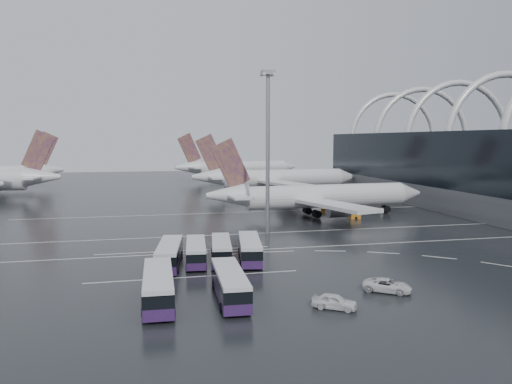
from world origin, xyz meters
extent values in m
plane|color=black|center=(0.00, 0.00, 0.00)|extent=(420.00, 420.00, 0.00)
torus|color=silver|center=(58.00, 28.00, 18.00)|extent=(33.80, 1.80, 33.80)
torus|color=silver|center=(58.00, 47.00, 18.00)|extent=(33.80, 1.80, 33.80)
torus|color=silver|center=(58.00, 66.00, 18.00)|extent=(33.80, 1.80, 33.80)
torus|color=silver|center=(58.00, 85.00, 18.00)|extent=(33.80, 1.80, 33.80)
cube|color=silver|center=(0.00, -2.00, 0.01)|extent=(120.00, 0.25, 0.01)
cube|color=silver|center=(0.00, 12.00, 0.01)|extent=(120.00, 0.25, 0.01)
cube|color=silver|center=(0.00, 40.00, 0.01)|extent=(120.00, 0.25, 0.01)
cube|color=silver|center=(-24.00, -16.00, 0.01)|extent=(28.00, 0.25, 0.01)
cube|color=silver|center=(-24.00, 0.00, 0.01)|extent=(28.00, 0.25, 0.01)
cylinder|color=silver|center=(11.87, 29.93, 4.76)|extent=(39.23, 7.84, 5.41)
cone|color=silver|center=(34.11, 31.32, 4.76)|extent=(5.93, 5.75, 5.41)
cone|color=silver|center=(-12.23, 28.41, 5.69)|extent=(9.65, 5.99, 5.41)
cube|color=#4B1760|center=(-11.30, 28.47, 12.60)|extent=(9.01, 1.12, 11.47)
cube|color=silver|center=(-10.37, 28.53, 5.69)|extent=(5.24, 17.03, 0.47)
cube|color=silver|center=(8.88, 18.05, 4.20)|extent=(12.56, 24.23, 0.75)
cube|color=silver|center=(7.41, 41.33, 4.20)|extent=(9.87, 24.03, 0.75)
cylinder|color=slate|center=(11.47, 21.49, 2.52)|extent=(5.32, 3.49, 3.17)
cylinder|color=slate|center=(10.41, 38.25, 2.52)|extent=(5.32, 3.49, 3.17)
cube|color=black|center=(8.15, 29.69, 1.03)|extent=(11.55, 6.66, 2.05)
cylinder|color=silver|center=(15.18, 79.33, 5.15)|extent=(40.98, 8.25, 5.85)
cone|color=silver|center=(38.51, 80.71, 5.15)|extent=(6.39, 6.20, 5.85)
cone|color=silver|center=(-10.18, 77.83, 6.16)|extent=(10.42, 6.44, 5.85)
cube|color=#4B1760|center=(-9.17, 77.89, 13.63)|extent=(9.74, 1.18, 12.41)
cube|color=silver|center=(-8.16, 77.95, 6.16)|extent=(5.61, 18.41, 0.50)
cube|color=silver|center=(11.89, 66.49, 4.54)|extent=(13.51, 26.21, 0.81)
cube|color=silver|center=(10.40, 91.69, 4.54)|extent=(10.76, 26.01, 0.81)
cylinder|color=slate|center=(14.71, 70.20, 2.73)|extent=(5.75, 3.75, 3.43)
cylinder|color=slate|center=(13.63, 88.34, 2.73)|extent=(5.75, 3.75, 3.43)
cube|color=black|center=(11.14, 79.09, 1.11)|extent=(12.47, 7.17, 2.22)
cylinder|color=silver|center=(12.76, 135.73, 5.40)|extent=(41.32, 16.75, 6.14)
cone|color=silver|center=(35.67, 141.98, 5.40)|extent=(7.74, 7.59, 6.14)
cone|color=silver|center=(-12.20, 128.93, 6.46)|extent=(11.83, 8.71, 6.14)
cube|color=#4B1760|center=(-11.18, 129.20, 14.29)|extent=(10.00, 3.30, 13.01)
cube|color=silver|center=(-10.16, 129.48, 6.46)|extent=(9.61, 19.63, 0.53)
cube|color=silver|center=(12.15, 121.85, 4.76)|extent=(18.71, 26.92, 0.85)
cube|color=silver|center=(5.19, 147.38, 4.76)|extent=(8.90, 26.84, 0.85)
cylinder|color=slate|center=(14.24, 126.26, 2.86)|extent=(6.56, 5.00, 3.60)
cylinder|color=slate|center=(9.23, 144.65, 2.86)|extent=(6.56, 5.00, 3.60)
cube|color=black|center=(8.67, 134.62, 1.16)|extent=(14.04, 9.88, 2.33)
cone|color=silver|center=(-60.40, 83.98, 6.54)|extent=(11.37, 7.43, 6.22)
cube|color=#4B1760|center=(-61.47, 84.10, 14.47)|extent=(10.33, 1.84, 13.18)
cube|color=silver|center=(-62.53, 84.23, 6.54)|extent=(7.04, 19.73, 0.54)
cone|color=silver|center=(-64.88, 119.27, 6.55)|extent=(12.17, 9.34, 6.23)
cube|color=#4B1760|center=(-65.90, 118.92, 14.50)|extent=(10.01, 3.92, 13.20)
cube|color=silver|center=(-66.91, 118.58, 6.55)|extent=(10.77, 19.86, 0.54)
cube|color=black|center=(-80.55, 113.97, 1.18)|extent=(14.41, 10.64, 2.36)
cube|color=#231440|center=(-26.83, -9.58, 0.91)|extent=(4.75, 13.48, 1.12)
cube|color=black|center=(-26.83, -9.58, 2.13)|extent=(4.77, 13.23, 1.32)
cube|color=silver|center=(-26.83, -9.58, 3.02)|extent=(4.75, 13.48, 0.46)
cylinder|color=black|center=(-26.02, -13.96, 0.51)|extent=(0.49, 1.05, 1.02)
cylinder|color=black|center=(-28.81, -13.57, 0.51)|extent=(0.49, 1.05, 1.02)
cylinder|color=black|center=(-24.84, -5.60, 0.51)|extent=(0.49, 1.05, 1.02)
cylinder|color=black|center=(-27.64, -5.20, 0.51)|extent=(0.49, 1.05, 1.02)
cube|color=#231440|center=(-22.93, -8.33, 0.84)|extent=(3.87, 12.37, 1.03)
cube|color=black|center=(-22.93, -8.33, 1.96)|extent=(3.90, 12.13, 1.22)
cube|color=silver|center=(-22.93, -8.33, 2.78)|extent=(3.87, 12.37, 0.42)
cylinder|color=black|center=(-22.01, -12.33, 0.47)|extent=(0.42, 0.96, 0.94)
cylinder|color=black|center=(-24.60, -12.08, 0.47)|extent=(0.42, 0.96, 0.94)
cylinder|color=black|center=(-21.26, -4.58, 0.47)|extent=(0.42, 0.96, 0.94)
cylinder|color=black|center=(-23.85, -4.33, 0.47)|extent=(0.42, 0.96, 0.94)
cube|color=#231440|center=(-19.06, -7.50, 0.84)|extent=(4.26, 12.40, 1.03)
cube|color=black|center=(-19.06, -7.50, 1.96)|extent=(4.28, 12.17, 1.22)
cube|color=silver|center=(-19.06, -7.50, 2.78)|extent=(4.26, 12.40, 0.42)
cylinder|color=black|center=(-18.27, -11.52, 0.47)|extent=(0.45, 0.97, 0.93)
cylinder|color=black|center=(-20.85, -11.19, 0.47)|extent=(0.45, 0.97, 0.93)
cylinder|color=black|center=(-17.27, -3.81, 0.47)|extent=(0.45, 0.97, 0.93)
cylinder|color=black|center=(-19.85, -3.47, 0.47)|extent=(0.45, 0.97, 0.93)
cube|color=#231440|center=(-14.97, -8.79, 0.91)|extent=(5.02, 13.51, 1.12)
cube|color=black|center=(-14.97, -8.79, 2.13)|extent=(5.04, 13.26, 1.32)
cube|color=silver|center=(-14.97, -8.79, 3.02)|extent=(5.02, 13.51, 0.46)
cylinder|color=black|center=(-14.24, -13.19, 0.51)|extent=(0.51, 1.06, 1.02)
cylinder|color=black|center=(-17.04, -12.73, 0.51)|extent=(0.51, 1.06, 1.02)
cylinder|color=black|center=(-12.89, -4.84, 0.51)|extent=(0.51, 1.06, 1.02)
cylinder|color=black|center=(-15.69, -4.39, 0.51)|extent=(0.51, 1.06, 1.02)
cube|color=#231440|center=(-28.88, -25.57, 0.97)|extent=(3.49, 14.05, 1.18)
cube|color=black|center=(-28.88, -25.57, 2.26)|extent=(3.55, 13.78, 1.40)
cube|color=silver|center=(-28.88, -25.57, 3.20)|extent=(3.49, 14.05, 0.48)
cylinder|color=black|center=(-27.51, -30.08, 0.54)|extent=(0.40, 1.08, 1.08)
cylinder|color=black|center=(-30.50, -30.00, 0.54)|extent=(0.40, 1.08, 1.08)
cylinder|color=black|center=(-27.27, -21.14, 0.54)|extent=(0.40, 1.08, 1.08)
cylinder|color=black|center=(-30.26, -21.06, 0.54)|extent=(0.40, 1.08, 1.08)
cube|color=#231440|center=(-20.96, -26.03, 0.91)|extent=(3.51, 13.31, 1.12)
cube|color=black|center=(-20.96, -26.03, 2.13)|extent=(3.55, 13.05, 1.32)
cube|color=silver|center=(-20.96, -26.03, 3.02)|extent=(3.51, 13.31, 0.46)
cylinder|color=black|center=(-19.73, -30.31, 0.51)|extent=(0.40, 1.03, 1.01)
cylinder|color=black|center=(-22.55, -30.19, 0.51)|extent=(0.40, 1.03, 1.01)
cylinder|color=black|center=(-19.36, -21.88, 0.51)|extent=(0.40, 1.03, 1.01)
cylinder|color=black|center=(-22.19, -21.75, 0.51)|extent=(0.40, 1.03, 1.01)
imported|color=silver|center=(-2.37, -27.57, 0.78)|extent=(6.09, 5.36, 1.56)
imported|color=silver|center=(-10.69, -31.79, 0.82)|extent=(5.08, 4.18, 1.63)
cylinder|color=gray|center=(-7.24, 11.08, 14.97)|extent=(0.75, 0.75, 29.93)
cube|color=gray|center=(-7.24, 11.08, 30.25)|extent=(2.35, 2.35, 0.86)
cube|color=silver|center=(-7.24, 11.08, 29.93)|extent=(2.14, 2.14, 0.43)
cube|color=#C7771A|center=(16.55, 24.21, 0.66)|extent=(2.42, 1.43, 1.32)
cube|color=slate|center=(27.21, 31.26, 0.67)|extent=(2.47, 1.46, 1.35)
cube|color=#C7771A|center=(13.37, 34.50, 0.55)|extent=(2.03, 1.20, 1.10)
camera|label=1|loc=(-30.21, -80.09, 17.92)|focal=35.00mm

